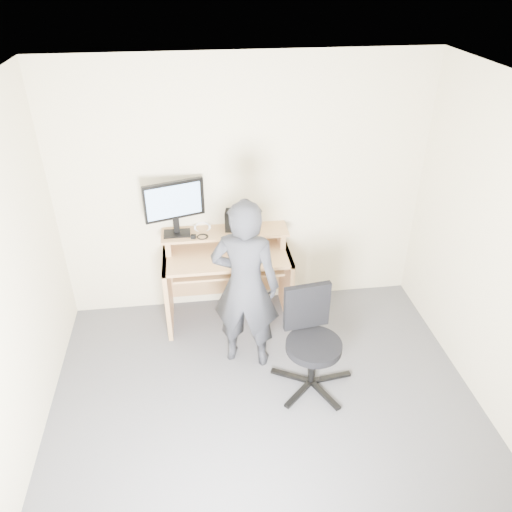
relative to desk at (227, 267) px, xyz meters
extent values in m
plane|color=#57575D|center=(0.20, -1.53, -0.55)|extent=(3.50, 3.50, 0.00)
cube|color=beige|center=(0.20, 0.22, 0.70)|extent=(3.50, 0.02, 2.50)
cube|color=white|center=(0.20, -1.53, 1.95)|extent=(3.50, 3.50, 0.02)
cube|color=tan|center=(-0.58, -0.08, -0.17)|extent=(0.04, 0.60, 0.75)
cube|color=tan|center=(0.58, -0.08, -0.17)|extent=(0.04, 0.60, 0.75)
cube|color=tan|center=(0.00, -0.08, 0.19)|extent=(1.20, 0.60, 0.03)
cube|color=tan|center=(0.00, -0.16, 0.09)|extent=(1.02, 0.38, 0.02)
cube|color=tan|center=(-0.54, 0.07, 0.28)|extent=(0.05, 0.28, 0.15)
cube|color=tan|center=(0.54, 0.07, 0.28)|extent=(0.05, 0.28, 0.15)
cube|color=tan|center=(0.00, 0.07, 0.35)|extent=(1.20, 0.30, 0.02)
cube|color=tan|center=(0.00, 0.21, -0.12)|extent=(1.20, 0.03, 0.65)
cube|color=black|center=(-0.45, 0.07, 0.37)|extent=(0.25, 0.16, 0.02)
cube|color=black|center=(-0.45, 0.09, 0.46)|extent=(0.06, 0.04, 0.16)
cube|color=black|center=(-0.45, 0.07, 0.72)|extent=(0.55, 0.20, 0.36)
cube|color=#87B2EA|center=(-0.45, 0.04, 0.72)|extent=(0.48, 0.15, 0.30)
cube|color=black|center=(0.05, 0.10, 0.46)|extent=(0.09, 0.14, 0.20)
cylinder|color=silver|center=(0.10, 0.08, 0.46)|extent=(0.10, 0.10, 0.20)
cube|color=black|center=(0.17, 0.03, 0.37)|extent=(0.09, 0.14, 0.01)
cube|color=black|center=(-0.30, -0.03, 0.38)|extent=(0.05, 0.05, 0.03)
torus|color=silver|center=(-0.21, 0.16, 0.37)|extent=(0.16, 0.16, 0.06)
cube|color=black|center=(-0.01, -0.17, 0.12)|extent=(0.48, 0.26, 0.03)
ellipsoid|color=black|center=(0.25, -0.18, 0.22)|extent=(0.10, 0.07, 0.04)
cube|color=black|center=(0.80, -1.08, -0.51)|extent=(0.35, 0.09, 0.03)
cube|color=black|center=(0.65, -0.92, -0.51)|extent=(0.11, 0.35, 0.03)
cube|color=black|center=(0.46, -1.01, -0.51)|extent=(0.33, 0.21, 0.03)
cube|color=black|center=(0.48, -1.23, -0.51)|extent=(0.29, 0.28, 0.03)
cube|color=black|center=(0.70, -1.27, -0.51)|extent=(0.19, 0.34, 0.03)
cylinder|color=black|center=(0.62, -1.10, -0.32)|extent=(0.06, 0.06, 0.37)
cylinder|color=black|center=(0.62, -1.10, -0.11)|extent=(0.46, 0.46, 0.06)
cube|color=black|center=(0.59, -0.90, 0.15)|extent=(0.39, 0.11, 0.42)
imported|color=black|center=(0.11, -0.69, 0.25)|extent=(0.67, 0.54, 1.59)
camera|label=1|loc=(-0.25, -4.09, 2.64)|focal=35.00mm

